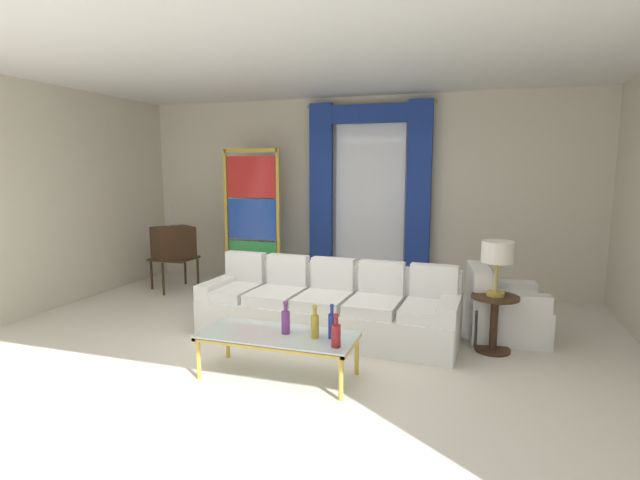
{
  "coord_description": "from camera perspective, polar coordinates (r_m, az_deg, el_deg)",
  "views": [
    {
      "loc": [
        1.86,
        -4.58,
        1.89
      ],
      "look_at": [
        0.08,
        0.9,
        1.05
      ],
      "focal_mm": 27.45,
      "sensor_mm": 36.0,
      "label": 1
    }
  ],
  "objects": [
    {
      "name": "ground_plane",
      "position": [
        5.29,
        -3.94,
        -12.65
      ],
      "size": [
        16.0,
        16.0,
        0.0
      ],
      "primitive_type": "plane",
      "color": "silver"
    },
    {
      "name": "wall_rear",
      "position": [
        7.87,
        4.35,
        5.43
      ],
      "size": [
        8.0,
        0.12,
        3.0
      ],
      "primitive_type": "cube",
      "color": "beige",
      "rests_on": "ground"
    },
    {
      "name": "wall_left",
      "position": [
        7.58,
        -28.86,
        4.32
      ],
      "size": [
        0.12,
        7.0,
        3.0
      ],
      "primitive_type": "cube",
      "color": "beige",
      "rests_on": "ground"
    },
    {
      "name": "ceiling_slab",
      "position": [
        5.8,
        -1.12,
        19.53
      ],
      "size": [
        8.0,
        7.6,
        0.04
      ],
      "primitive_type": "cube",
      "color": "white"
    },
    {
      "name": "curtained_window",
      "position": [
        7.65,
        5.72,
        7.14
      ],
      "size": [
        2.0,
        0.17,
        2.7
      ],
      "color": "white",
      "rests_on": "ground"
    },
    {
      "name": "couch_white_long",
      "position": [
        5.67,
        0.98,
        -7.92
      ],
      "size": [
        2.95,
        1.04,
        0.86
      ],
      "color": "white",
      "rests_on": "ground"
    },
    {
      "name": "coffee_table",
      "position": [
        4.53,
        -4.89,
        -11.24
      ],
      "size": [
        1.41,
        0.62,
        0.41
      ],
      "color": "silver",
      "rests_on": "ground"
    },
    {
      "name": "bottle_blue_decanter",
      "position": [
        4.16,
        1.88,
        -10.86
      ],
      "size": [
        0.08,
        0.08,
        0.29
      ],
      "color": "maroon",
      "rests_on": "coffee_table"
    },
    {
      "name": "bottle_crystal_tall",
      "position": [
        4.48,
        -4.02,
        -9.35
      ],
      "size": [
        0.08,
        0.08,
        0.31
      ],
      "color": "#753384",
      "rests_on": "coffee_table"
    },
    {
      "name": "bottle_amber_squat",
      "position": [
        4.35,
        1.39,
        -9.82
      ],
      "size": [
        0.06,
        0.06,
        0.31
      ],
      "color": "navy",
      "rests_on": "coffee_table"
    },
    {
      "name": "bottle_ruby_flask",
      "position": [
        4.36,
        -0.6,
        -9.85
      ],
      "size": [
        0.07,
        0.07,
        0.3
      ],
      "color": "gold",
      "rests_on": "coffee_table"
    },
    {
      "name": "vintage_tv",
      "position": [
        7.97,
        -16.73,
        -0.44
      ],
      "size": [
        0.74,
        0.77,
        1.35
      ],
      "color": "#382314",
      "rests_on": "ground"
    },
    {
      "name": "armchair_white",
      "position": [
        5.94,
        20.34,
        -7.87
      ],
      "size": [
        0.91,
        0.91,
        0.8
      ],
      "color": "white",
      "rests_on": "ground"
    },
    {
      "name": "stained_glass_divider",
      "position": [
        7.78,
        -7.92,
        2.07
      ],
      "size": [
        0.95,
        0.05,
        2.2
      ],
      "color": "gold",
      "rests_on": "ground"
    },
    {
      "name": "peacock_figurine",
      "position": [
        7.29,
        -5.89,
        -5.0
      ],
      "size": [
        0.44,
        0.6,
        0.5
      ],
      "color": "beige",
      "rests_on": "ground"
    },
    {
      "name": "round_side_table",
      "position": [
        5.44,
        19.64,
        -8.59
      ],
      "size": [
        0.48,
        0.48,
        0.59
      ],
      "color": "#382314",
      "rests_on": "ground"
    },
    {
      "name": "table_lamp_brass",
      "position": [
        5.29,
        19.99,
        -1.58
      ],
      "size": [
        0.32,
        0.32,
        0.57
      ],
      "color": "#B29338",
      "rests_on": "round_side_table"
    }
  ]
}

